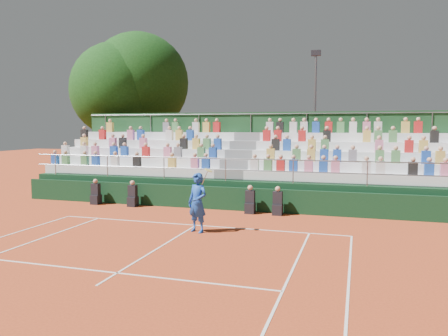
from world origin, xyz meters
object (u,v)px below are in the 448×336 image
(tree_west, at_px, (118,90))
(floodlight_mast, at_px, (315,107))
(tennis_player, at_px, (198,203))
(tree_east, at_px, (139,83))

(tree_west, relative_size, floodlight_mast, 1.11)
(tennis_player, bearing_deg, tree_east, 124.48)
(tennis_player, relative_size, tree_west, 0.24)
(tree_west, xyz_separation_m, floodlight_mast, (13.07, 2.00, -1.20))
(tennis_player, xyz_separation_m, tree_east, (-9.57, 13.93, 5.61))
(tree_west, distance_m, floodlight_mast, 13.27)
(tree_west, bearing_deg, tree_east, 45.51)
(tennis_player, distance_m, tree_east, 17.81)
(tennis_player, distance_m, floodlight_mast, 15.58)
(tree_east, relative_size, floodlight_mast, 1.20)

